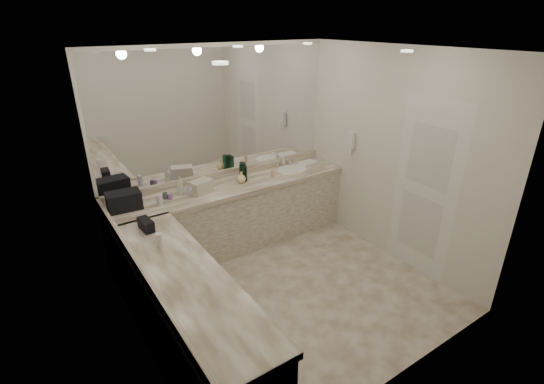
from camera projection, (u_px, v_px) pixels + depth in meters
floor at (286, 290)px, 4.52m from camera, size 3.20×3.20×0.00m
ceiling at (291, 50)px, 3.47m from camera, size 3.20×3.20×0.00m
wall_back at (221, 149)px, 5.14m from camera, size 3.20×0.02×2.60m
wall_left at (128, 229)px, 3.18m from camera, size 0.02×3.00×2.60m
wall_right at (394, 157)px, 4.82m from camera, size 0.02×3.00×2.60m
vanity_back_base at (234, 217)px, 5.26m from camera, size 3.20×0.60×0.84m
vanity_back_top at (233, 187)px, 5.08m from camera, size 3.20×0.64×0.06m
vanity_left_base at (187, 321)px, 3.46m from camera, size 0.60×2.40×0.84m
vanity_left_top at (184, 278)px, 3.28m from camera, size 0.64×2.42×0.06m
backsplash_back at (223, 174)px, 5.26m from camera, size 3.20×0.04×0.10m
backsplash_left at (137, 264)px, 3.33m from camera, size 0.04×3.00×0.10m
mirror_back at (219, 113)px, 4.94m from camera, size 3.12×0.01×1.55m
mirror_left at (121, 173)px, 3.00m from camera, size 0.01×2.92×1.55m
sink at (292, 170)px, 5.56m from camera, size 0.44×0.44×0.03m
faucet at (283, 161)px, 5.69m from camera, size 0.24×0.16×0.14m
wall_phone at (351, 141)px, 5.30m from camera, size 0.06×0.10×0.24m
door at (425, 190)px, 4.53m from camera, size 0.02×0.82×2.10m
black_toiletry_bag at (124, 201)px, 4.37m from camera, size 0.38×0.26×0.21m
black_bag_spill at (146, 225)px, 3.95m from camera, size 0.12×0.22×0.12m
cream_cosmetic_case at (201, 186)px, 4.80m from camera, size 0.31×0.25×0.16m
hand_towel at (308, 163)px, 5.74m from camera, size 0.28×0.21×0.04m
lotion_left at (159, 240)px, 3.65m from camera, size 0.06×0.06×0.14m
soap_bottle_a at (180, 186)px, 4.74m from camera, size 0.10×0.10×0.22m
soap_bottle_b at (190, 189)px, 4.73m from camera, size 0.10×0.10×0.17m
soap_bottle_c at (241, 177)px, 5.09m from camera, size 0.15×0.15×0.15m
green_bottle_0 at (242, 172)px, 5.21m from camera, size 0.07×0.07×0.19m
green_bottle_1 at (242, 170)px, 5.25m from camera, size 0.07×0.07×0.22m
green_bottle_2 at (244, 171)px, 5.20m from camera, size 0.07×0.07×0.22m
green_bottle_3 at (245, 174)px, 5.13m from camera, size 0.06×0.06×0.20m
green_bottle_4 at (242, 171)px, 5.20m from camera, size 0.07×0.07×0.21m
amenity_bottle_0 at (170, 197)px, 4.65m from camera, size 0.06×0.06×0.06m
amenity_bottle_1 at (210, 187)px, 4.90m from camera, size 0.05×0.05×0.07m
amenity_bottle_2 at (165, 196)px, 4.65m from camera, size 0.05×0.05×0.08m
amenity_bottle_3 at (160, 200)px, 4.48m from camera, size 0.06×0.06×0.13m
amenity_bottle_4 at (273, 173)px, 5.29m from camera, size 0.05×0.05×0.10m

